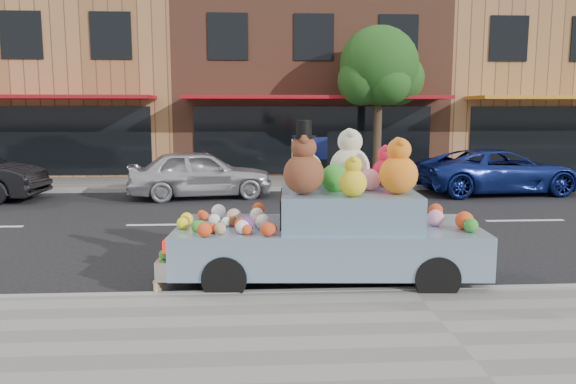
{
  "coord_description": "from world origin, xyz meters",
  "views": [
    {
      "loc": [
        -2.09,
        -12.14,
        2.5
      ],
      "look_at": [
        -1.6,
        -3.68,
        1.25
      ],
      "focal_mm": 35.0,
      "sensor_mm": 36.0,
      "label": 1
    }
  ],
  "objects": [
    {
      "name": "far_sidewalk",
      "position": [
        0.0,
        6.5,
        0.06
      ],
      "size": [
        60.0,
        3.0,
        0.12
      ],
      "primitive_type": "cube",
      "color": "gray",
      "rests_on": "ground"
    },
    {
      "name": "storefront_mid",
      "position": [
        0.0,
        11.97,
        3.64
      ],
      "size": [
        10.0,
        9.8,
        7.3
      ],
      "color": "brown",
      "rests_on": "ground"
    },
    {
      "name": "storefront_left",
      "position": [
        -10.0,
        11.97,
        3.64
      ],
      "size": [
        10.0,
        9.8,
        7.3
      ],
      "color": "#AC7648",
      "rests_on": "ground"
    },
    {
      "name": "far_kerb",
      "position": [
        0.0,
        5.0,
        0.07
      ],
      "size": [
        60.0,
        0.12,
        0.13
      ],
      "primitive_type": "cube",
      "color": "gray",
      "rests_on": "ground"
    },
    {
      "name": "near_kerb",
      "position": [
        0.0,
        -5.0,
        0.07
      ],
      "size": [
        60.0,
        0.12,
        0.13
      ],
      "primitive_type": "cube",
      "color": "gray",
      "rests_on": "ground"
    },
    {
      "name": "near_sidewalk",
      "position": [
        0.0,
        -6.5,
        0.06
      ],
      "size": [
        60.0,
        3.0,
        0.12
      ],
      "primitive_type": "cube",
      "color": "gray",
      "rests_on": "ground"
    },
    {
      "name": "car_silver",
      "position": [
        -3.65,
        3.82,
        0.69
      ],
      "size": [
        4.26,
        2.27,
        1.38
      ],
      "primitive_type": "imported",
      "rotation": [
        0.0,
        0.0,
        1.74
      ],
      "color": "silver",
      "rests_on": "ground"
    },
    {
      "name": "car_blue",
      "position": [
        5.19,
        4.13,
        0.67
      ],
      "size": [
        4.96,
        2.58,
        1.34
      ],
      "primitive_type": "imported",
      "rotation": [
        0.0,
        0.0,
        1.65
      ],
      "color": "navy",
      "rests_on": "ground"
    },
    {
      "name": "art_car",
      "position": [
        -1.02,
        -4.25,
        0.82
      ],
      "size": [
        4.58,
        2.01,
        2.36
      ],
      "rotation": [
        0.0,
        0.0,
        -0.06
      ],
      "color": "black",
      "rests_on": "ground"
    },
    {
      "name": "ground",
      "position": [
        0.0,
        0.0,
        0.0
      ],
      "size": [
        120.0,
        120.0,
        0.0
      ],
      "primitive_type": "plane",
      "color": "black",
      "rests_on": "ground"
    },
    {
      "name": "street_tree",
      "position": [
        2.03,
        6.55,
        3.69
      ],
      "size": [
        3.0,
        2.7,
        5.22
      ],
      "color": "#38281C",
      "rests_on": "ground"
    },
    {
      "name": "storefront_right",
      "position": [
        10.0,
        11.97,
        3.64
      ],
      "size": [
        10.0,
        9.8,
        7.3
      ],
      "color": "#AC7648",
      "rests_on": "ground"
    }
  ]
}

